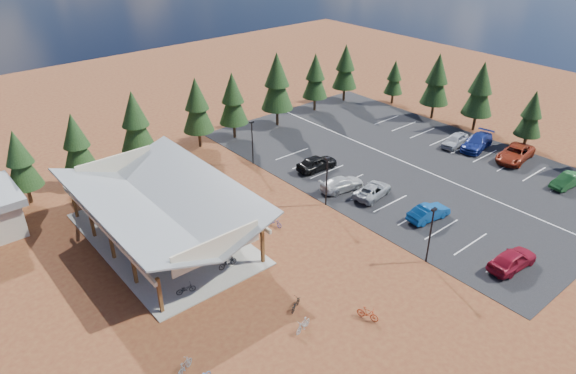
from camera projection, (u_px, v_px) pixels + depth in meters
The scene contains 45 objects.
ground at pixel (301, 232), 46.35m from camera, with size 140.00×140.00×0.00m, color #5B2818.
asphalt_lot at pixel (405, 162), 58.76m from camera, with size 27.00×44.00×0.04m, color black.
concrete_pad at pixel (164, 238), 45.40m from camera, with size 10.60×18.60×0.10m, color gray.
bike_pavilion at pixel (159, 201), 43.58m from camera, with size 11.65×19.40×4.97m.
lamp_post_0 at pixel (431, 232), 41.02m from camera, with size 0.50×0.25×5.14m.
lamp_post_1 at pixel (327, 178), 49.07m from camera, with size 0.50×0.25×5.14m.
lamp_post_2 at pixel (252, 139), 57.12m from camera, with size 0.50×0.25×5.14m.
trash_bin_0 at pixel (244, 230), 45.69m from camera, with size 0.60×0.60×0.90m, color #502A1C.
trash_bin_1 at pixel (253, 220), 47.24m from camera, with size 0.60×0.60×0.90m, color #502A1C.
pine_1 at pixel (20, 160), 48.66m from camera, with size 3.30×3.30×7.69m.
pine_2 at pixel (76, 143), 51.65m from camera, with size 3.44×3.44×8.02m.
pine_3 at pixel (135, 121), 55.30m from camera, with size 3.80×3.80×8.86m.
pine_4 at pixel (197, 105), 60.20m from camera, with size 3.70×3.70×8.61m.
pine_5 at pixel (233, 99), 62.59m from camera, with size 3.61×3.61×8.42m.
pine_6 at pixel (277, 82), 65.87m from camera, with size 4.19×4.19×9.76m.
pine_7 at pixel (315, 76), 71.35m from camera, with size 3.51×3.51×8.18m.
pine_8 at pixel (345, 67), 74.87m from camera, with size 3.63×3.63×8.46m.
pine_10 at pixel (532, 114), 60.11m from camera, with size 3.11×3.11×7.24m.
pine_11 at pixel (480, 89), 64.71m from camera, with size 3.87×3.87×9.02m.
pine_12 at pixel (437, 79), 68.41m from camera, with size 3.85×3.85×8.96m.
pine_13 at pixel (394, 77), 74.48m from camera, with size 2.76×2.76×6.43m.
bike_0 at pixel (186, 289), 38.68m from camera, with size 0.53×1.52×0.80m, color black.
bike_1 at pixel (161, 265), 41.12m from camera, with size 0.42×1.50×0.90m, color gray.
bike_2 at pixel (135, 233), 45.03m from camera, with size 0.65×1.87×0.98m, color #173696.
bike_3 at pixel (123, 209), 48.59m from camera, with size 0.50×1.76×1.06m, color maroon.
bike_4 at pixel (228, 263), 41.44m from camera, with size 0.60×1.72×0.90m, color black.
bike_5 at pixel (205, 244), 43.61m from camera, with size 0.46×1.64×0.99m, color gray.
bike_6 at pixel (161, 214), 47.79m from camera, with size 0.67×1.92×1.01m, color navy.
bike_7 at pixel (154, 208), 48.72m from camera, with size 0.47×1.66×1.00m, color maroon.
bike_9 at pixel (184, 366), 32.20m from camera, with size 0.46×1.63×0.98m, color gray.
bike_11 at pixel (368, 314), 36.34m from camera, with size 0.47×1.67×1.01m, color #A0250D.
bike_12 at pixel (296, 304), 37.35m from camera, with size 0.53×1.53×0.80m, color black.
bike_13 at pixel (303, 325), 35.38m from camera, with size 0.46×1.62×0.97m, color #919599.
bike_14 at pixel (275, 222), 46.99m from camera, with size 0.56×1.61×0.85m, color #272D96.
bike_15 at pixel (230, 210), 48.57m from camera, with size 0.50×1.77×1.06m, color #A0140E.
bike_16 at pixel (249, 212), 48.42m from camera, with size 0.62×1.79×0.94m, color black.
car_0 at pixel (512, 259), 41.33m from camera, with size 1.92×4.77×1.62m, color maroon.
car_1 at pixel (429, 212), 47.77m from camera, with size 1.54×4.42×1.46m, color #0E468D.
car_2 at pixel (373, 190), 51.59m from camera, with size 2.20×4.78×1.33m, color #A4A8AB.
car_3 at pixel (342, 184), 52.75m from camera, with size 1.97×4.84×1.40m, color #BBBBBB.
car_4 at pixel (317, 163), 56.75m from camera, with size 1.93×4.81×1.64m, color black.
car_5 at pixel (567, 181), 53.34m from camera, with size 1.47×4.22×1.39m, color #1E5524.
car_6 at pixel (515, 154), 58.83m from camera, with size 2.74×5.94×1.65m, color maroon.
car_7 at pixel (477, 142), 61.69m from camera, with size 2.32×5.70×1.65m, color navy.
car_8 at pixel (455, 140), 62.36m from camera, with size 1.77×4.39×1.50m, color #B2B5BC.
Camera 1 is at (-25.72, -28.86, 25.92)m, focal length 32.00 mm.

